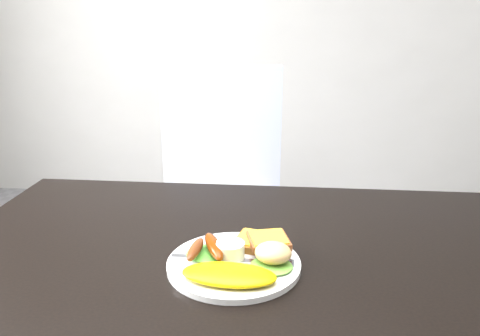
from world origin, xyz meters
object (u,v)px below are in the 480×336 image
person (330,131)px  dining_table (240,266)px  dining_chair (215,224)px  plate (234,264)px

person → dining_table: bearing=92.0°
dining_chair → plate: size_ratio=1.94×
dining_table → person: size_ratio=0.71×
person → plate: person is taller
dining_chair → plate: 0.90m
dining_table → dining_chair: bearing=102.1°
dining_chair → person: person is taller
person → dining_chair: bearing=-0.1°
dining_table → person: 0.69m
dining_table → plate: bearing=-101.7°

